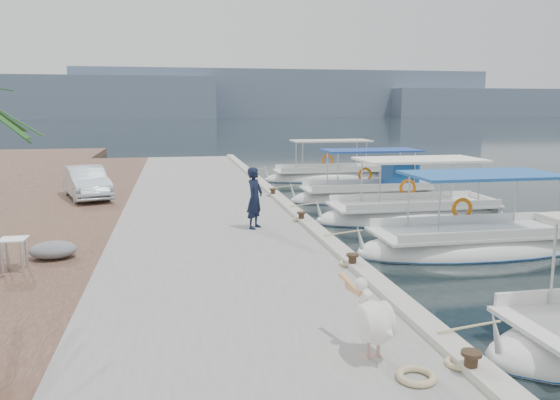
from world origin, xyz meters
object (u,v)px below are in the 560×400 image
at_px(fishing_caique_c, 413,216).
at_px(pelican, 373,320).
at_px(fishing_caique_b, 472,247).
at_px(parked_car, 86,182).
at_px(fishing_caique_d, 368,196).
at_px(fisherman, 255,198).
at_px(fishing_caique_e, 327,178).

height_order(fishing_caique_c, pelican, fishing_caique_c).
bearing_deg(fishing_caique_b, parked_car, 143.95).
bearing_deg(fishing_caique_d, fishing_caique_b, -90.33).
distance_m(fisherman, parked_car, 8.75).
height_order(fishing_caique_b, fisherman, fisherman).
height_order(fishing_caique_e, parked_car, fishing_caique_e).
bearing_deg(fishing_caique_c, fishing_caique_d, 91.80).
xyz_separation_m(fishing_caique_e, parked_car, (-11.82, -6.98, 1.00)).
bearing_deg(parked_car, fishing_caique_d, -17.30).
bearing_deg(fishing_caique_c, fishing_caique_e, 90.35).
relative_size(fishing_caique_c, pelican, 5.27).
relative_size(pelican, parked_car, 0.37).
bearing_deg(pelican, fishing_caique_c, 62.84).
relative_size(fishing_caique_e, fisherman, 3.98).
bearing_deg(fishing_caique_d, fishing_caique_e, 89.43).
distance_m(fishing_caique_b, fisherman, 6.41).
xyz_separation_m(fishing_caique_b, fishing_caique_d, (0.05, 8.71, 0.07)).
bearing_deg(fisherman, fishing_caique_d, -7.36).
height_order(fishing_caique_e, pelican, fishing_caique_e).
relative_size(fishing_caique_d, parked_car, 1.80).
bearing_deg(fishing_caique_d, pelican, -109.88).
height_order(fishing_caique_c, fishing_caique_e, same).
height_order(fishing_caique_c, fisherman, fisherman).
xyz_separation_m(fishing_caique_c, pelican, (-5.73, -11.17, 0.93)).
distance_m(fishing_caique_d, parked_car, 11.79).
bearing_deg(fisherman, fishing_caique_c, -33.71).
distance_m(pelican, fisherman, 8.69).
bearing_deg(fishing_caique_b, pelican, -129.35).
distance_m(pelican, parked_car, 16.47).
distance_m(fishing_caique_c, fishing_caique_d, 4.31).
relative_size(fishing_caique_d, fishing_caique_e, 0.95).
height_order(fishing_caique_b, parked_car, fishing_caique_b).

